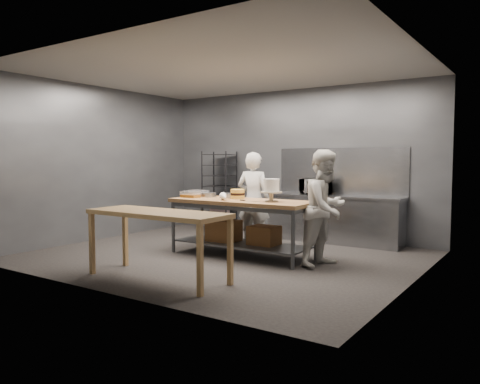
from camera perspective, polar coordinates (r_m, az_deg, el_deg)
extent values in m
plane|color=black|center=(7.73, -2.00, -7.77)|extent=(6.00, 6.00, 0.00)
cube|color=#4C4F54|center=(9.70, 6.70, 3.52)|extent=(6.00, 0.04, 3.00)
cube|color=brown|center=(7.59, 0.21, -1.18)|extent=(2.40, 0.90, 0.06)
cube|color=#47494C|center=(7.69, 0.21, -6.31)|extent=(2.25, 0.75, 0.03)
cylinder|color=#47494C|center=(8.04, -8.14, -4.23)|extent=(0.06, 0.06, 0.86)
cylinder|color=#47494C|center=(8.63, -4.66, -3.65)|extent=(0.06, 0.06, 0.86)
cylinder|color=#47494C|center=(6.74, 6.47, -5.81)|extent=(0.06, 0.06, 0.86)
cylinder|color=#47494C|center=(7.44, 9.25, -4.92)|extent=(0.06, 0.06, 0.86)
cube|color=brown|center=(7.84, -1.99, -4.72)|extent=(0.50, 0.40, 0.35)
cube|color=brown|center=(7.52, 2.95, -5.29)|extent=(0.45, 0.38, 0.30)
cube|color=olive|center=(6.20, -10.03, -2.60)|extent=(2.00, 0.70, 0.06)
cube|color=olive|center=(6.77, -17.60, -6.03)|extent=(0.06, 0.06, 0.84)
cube|color=olive|center=(7.15, -13.81, -5.42)|extent=(0.06, 0.06, 0.84)
cube|color=olive|center=(5.43, -4.89, -8.30)|extent=(0.06, 0.06, 0.84)
cube|color=olive|center=(5.90, -1.21, -7.30)|extent=(0.06, 0.06, 0.84)
cube|color=slate|center=(9.01, 11.40, -0.51)|extent=(2.60, 0.60, 0.04)
cube|color=slate|center=(9.06, 11.36, -3.35)|extent=(2.56, 0.56, 0.86)
cube|color=slate|center=(9.27, 12.15, 2.51)|extent=(2.60, 0.02, 0.90)
cube|color=black|center=(10.24, -2.50, 0.07)|extent=(0.73, 0.77, 1.75)
cube|color=silver|center=(10.27, -2.49, -1.79)|extent=(0.42, 0.32, 0.45)
imported|color=silver|center=(8.34, 1.67, -0.97)|extent=(0.67, 0.48, 1.71)
imported|color=silver|center=(7.02, 10.41, -1.92)|extent=(0.81, 0.95, 1.72)
imported|color=black|center=(9.15, 9.19, 0.65)|extent=(0.54, 0.37, 0.30)
cylinder|color=#B2A68E|center=(7.27, 3.83, -1.11)|extent=(0.20, 0.20, 0.02)
cylinder|color=#B2A68E|center=(7.26, 3.84, -0.56)|extent=(0.06, 0.06, 0.12)
cylinder|color=#B2A68E|center=(7.26, 3.84, -0.01)|extent=(0.34, 0.34, 0.02)
cylinder|color=white|center=(7.25, 3.84, 0.83)|extent=(0.24, 0.24, 0.20)
cylinder|color=#E8BC4A|center=(7.77, -0.29, -0.62)|extent=(0.23, 0.23, 0.06)
cylinder|color=black|center=(7.77, -0.29, -0.25)|extent=(0.23, 0.23, 0.04)
cylinder|color=#E8BC4A|center=(7.77, -0.29, 0.12)|extent=(0.23, 0.23, 0.06)
cylinder|color=gray|center=(8.19, -3.85, -0.34)|extent=(0.27, 0.27, 0.07)
cylinder|color=gray|center=(8.04, -1.25, -0.41)|extent=(0.30, 0.30, 0.07)
cone|color=white|center=(7.44, -1.94, -0.60)|extent=(0.34, 0.36, 0.12)
cube|color=slate|center=(7.30, 1.49, -1.14)|extent=(0.28, 0.02, 0.00)
cube|color=black|center=(7.40, 0.32, -1.02)|extent=(0.09, 0.02, 0.02)
cube|color=#A16920|center=(8.10, -6.05, -0.49)|extent=(0.30, 0.20, 0.05)
cube|color=silver|center=(8.10, -6.05, -0.10)|extent=(0.31, 0.21, 0.06)
cube|color=#A16920|center=(8.34, -5.07, -0.35)|extent=(0.30, 0.20, 0.05)
cube|color=silver|center=(8.34, -5.07, 0.02)|extent=(0.31, 0.21, 0.06)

